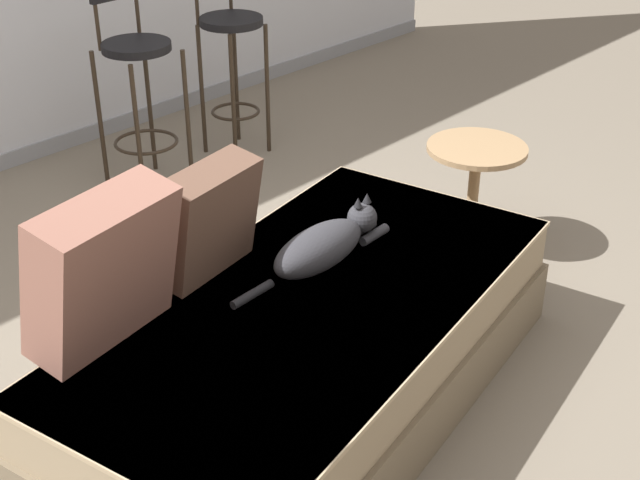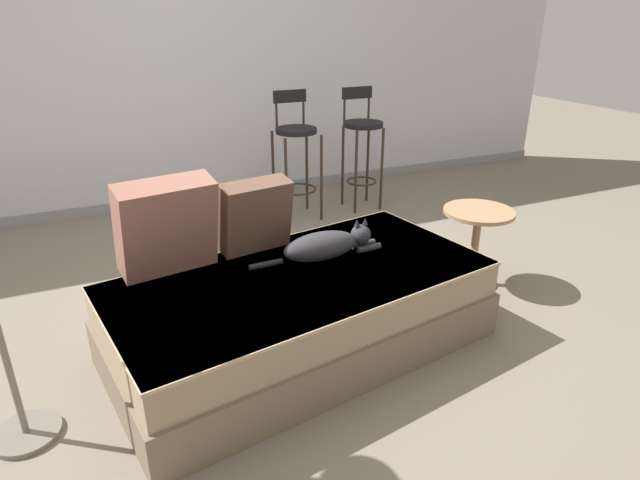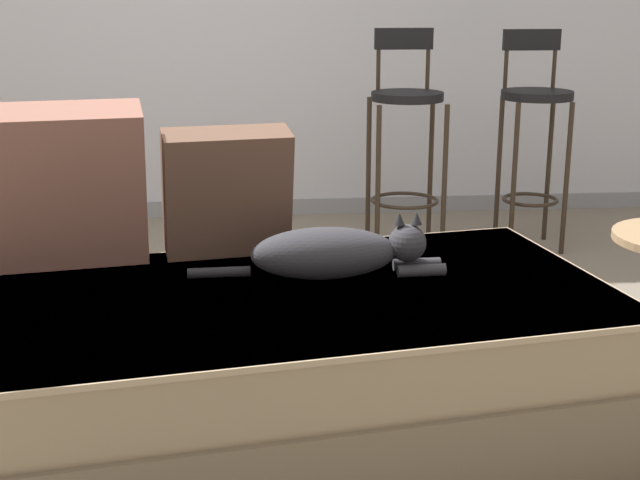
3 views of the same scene
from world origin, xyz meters
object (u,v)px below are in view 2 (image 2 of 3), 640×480
(throw_pillow_corner, at_px, (167,226))
(cat, at_px, (326,245))
(throw_pillow_middle, at_px, (255,216))
(bar_stool_near_window, at_px, (296,148))
(side_table, at_px, (476,236))
(couch, at_px, (302,311))
(bar_stool_by_doorway, at_px, (362,139))

(throw_pillow_corner, xyz_separation_m, cat, (0.78, -0.17, -0.17))
(throw_pillow_middle, height_order, bar_stool_near_window, bar_stool_near_window)
(throw_pillow_corner, relative_size, side_table, 0.99)
(throw_pillow_middle, xyz_separation_m, bar_stool_near_window, (0.83, 1.48, -0.04))
(couch, height_order, cat, cat)
(couch, distance_m, cat, 0.37)
(bar_stool_near_window, bearing_deg, throw_pillow_middle, -119.29)
(bar_stool_near_window, bearing_deg, couch, -111.15)
(cat, bearing_deg, throw_pillow_middle, 140.42)
(couch, xyz_separation_m, throw_pillow_middle, (-0.11, 0.37, 0.42))
(bar_stool_near_window, bearing_deg, throw_pillow_corner, -129.91)
(couch, relative_size, bar_stool_near_window, 1.95)
(bar_stool_by_doorway, xyz_separation_m, side_table, (-0.05, -1.63, -0.29))
(couch, bearing_deg, side_table, 9.68)
(throw_pillow_corner, bearing_deg, bar_stool_by_doorway, 38.97)
(side_table, bearing_deg, bar_stool_by_doorway, 88.40)
(couch, distance_m, bar_stool_by_doorway, 2.32)
(couch, height_order, throw_pillow_corner, throw_pillow_corner)
(cat, relative_size, bar_stool_near_window, 0.70)
(throw_pillow_middle, distance_m, bar_stool_by_doorway, 2.07)
(side_table, bearing_deg, bar_stool_near_window, 109.55)
(throw_pillow_corner, relative_size, throw_pillow_middle, 1.22)
(couch, relative_size, throw_pillow_middle, 4.99)
(throw_pillow_corner, bearing_deg, bar_stool_near_window, 50.09)
(couch, distance_m, throw_pillow_corner, 0.80)
(throw_pillow_corner, bearing_deg, cat, -12.45)
(throw_pillow_corner, xyz_separation_m, bar_stool_near_window, (1.30, 1.56, -0.08))
(throw_pillow_middle, xyz_separation_m, bar_stool_by_doorway, (1.45, 1.48, -0.01))
(couch, height_order, side_table, side_table)
(throw_pillow_corner, relative_size, bar_stool_near_window, 0.48)
(throw_pillow_corner, height_order, side_table, throw_pillow_corner)
(throw_pillow_corner, bearing_deg, side_table, -2.18)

